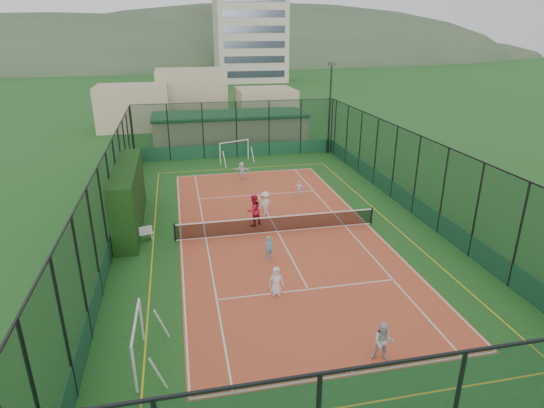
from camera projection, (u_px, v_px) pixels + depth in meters
The scene contains 20 objects.
ground at pixel (277, 232), 26.26m from camera, with size 300.00×300.00×0.00m, color #224D1A.
court_slab at pixel (277, 232), 26.26m from camera, with size 11.17×23.97×0.01m, color #C44E2B.
tennis_net at pixel (277, 223), 26.07m from camera, with size 11.67×0.12×1.06m, color black, non-canonical shape.
perimeter_fence at pixel (278, 191), 25.36m from camera, with size 18.12×34.12×5.00m, color black, non-canonical shape.
floodlight_ne at pixel (330, 109), 41.60m from camera, with size 0.60×0.26×8.25m, color black, non-canonical shape.
clubhouse at pixel (230, 129), 45.78m from camera, with size 15.20×7.20×3.15m, color tan, non-canonical shape.
apartment_tower at pixel (249, 9), 98.07m from camera, with size 15.00×12.00×30.00m, color beige.
distant_hills at pixel (187, 62), 163.23m from camera, with size 200.00×60.00×24.00m, color #384C33, non-canonical shape.
hedge_left at pixel (129, 196), 26.50m from camera, with size 1.25×8.34×3.65m, color black.
white_bench at pixel (137, 234), 24.81m from camera, with size 1.68×0.46×0.95m, color white, non-canonical shape.
futsal_goal_near at pixel (138, 343), 15.57m from camera, with size 0.81×2.78×1.79m, color white, non-canonical shape.
futsal_goal_far at pixel (234, 152), 39.64m from camera, with size 2.90×0.84×1.87m, color white, non-canonical shape.
child_near_left at pixel (276, 281), 19.81m from camera, with size 0.65×0.42×1.33m, color white.
child_near_mid at pixel (269, 248), 22.95m from camera, with size 0.45×0.30×1.23m, color #4DA3DC.
child_near_right at pixel (383, 342), 15.80m from camera, with size 0.73×0.57×1.51m, color silver.
child_far_left at pixel (265, 203), 28.34m from camera, with size 1.00×0.57×1.54m, color white.
child_far_right at pixel (299, 189), 31.49m from camera, with size 0.70×0.29×1.20m, color white.
child_far_back at pixel (242, 171), 35.22m from camera, with size 1.28×0.41×1.38m, color white.
coach at pixel (254, 210), 26.78m from camera, with size 0.93×0.73×1.91m, color red.
tennis_balls at pixel (261, 224), 27.22m from camera, with size 5.94×1.11×0.07m.
Camera 1 is at (-5.25, -23.35, 10.93)m, focal length 30.00 mm.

